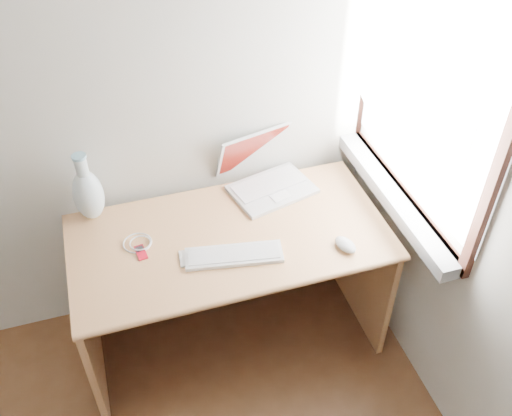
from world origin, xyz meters
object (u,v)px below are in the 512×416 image
object	(u,v)px
external_keyboard	(234,255)
vase	(88,193)
desk	(226,255)
laptop	(269,175)

from	to	relation	value
external_keyboard	vase	world-z (taller)	vase
desk	vase	distance (m)	0.66
laptop	vase	xyz separation A→B (m)	(-0.80, 0.02, 0.08)
laptop	vase	world-z (taller)	vase
desk	external_keyboard	bearing A→B (deg)	-94.08
desk	laptop	world-z (taller)	laptop
external_keyboard	laptop	bearing A→B (deg)	64.98
laptop	external_keyboard	bearing A→B (deg)	-138.93
external_keyboard	vase	distance (m)	0.67
laptop	external_keyboard	distance (m)	0.49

